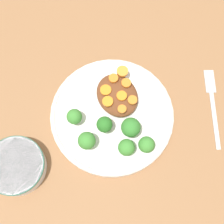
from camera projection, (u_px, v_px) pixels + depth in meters
name	position (u px, v px, depth m)	size (l,w,h in m)	color
ground_plane	(112.00, 117.00, 0.74)	(4.00, 4.00, 0.00)	#8C603D
plate	(112.00, 115.00, 0.72)	(0.28, 0.28, 0.02)	silver
dip_bowl	(16.00, 166.00, 0.67)	(0.13, 0.13, 0.04)	silver
stew_mound	(117.00, 95.00, 0.72)	(0.11, 0.09, 0.03)	brown
broccoli_floret_0	(87.00, 141.00, 0.66)	(0.04, 0.04, 0.05)	#759E51
broccoli_floret_1	(74.00, 117.00, 0.68)	(0.03, 0.03, 0.05)	#759E51
broccoli_floret_2	(105.00, 125.00, 0.67)	(0.04, 0.04, 0.05)	#759E51
broccoli_floret_3	(126.00, 148.00, 0.66)	(0.04, 0.04, 0.05)	#759E51
broccoli_floret_4	(146.00, 145.00, 0.66)	(0.04, 0.04, 0.05)	#759E51
broccoli_floret_5	(131.00, 128.00, 0.67)	(0.04, 0.04, 0.06)	#7FA85B
carrot_slice_0	(132.00, 99.00, 0.70)	(0.02, 0.02, 0.00)	orange
carrot_slice_1	(122.00, 71.00, 0.72)	(0.03, 0.03, 0.01)	orange
carrot_slice_2	(106.00, 90.00, 0.70)	(0.03, 0.03, 0.00)	orange
carrot_slice_3	(122.00, 96.00, 0.70)	(0.02, 0.02, 0.01)	orange
carrot_slice_4	(114.00, 78.00, 0.71)	(0.02, 0.02, 0.01)	orange
carrot_slice_5	(122.00, 109.00, 0.69)	(0.02, 0.02, 0.00)	orange
carrot_slice_6	(126.00, 83.00, 0.71)	(0.02, 0.02, 0.01)	orange
carrot_slice_7	(109.00, 101.00, 0.69)	(0.02, 0.02, 0.01)	orange
fork	(212.00, 100.00, 0.75)	(0.19, 0.10, 0.01)	#BABABA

